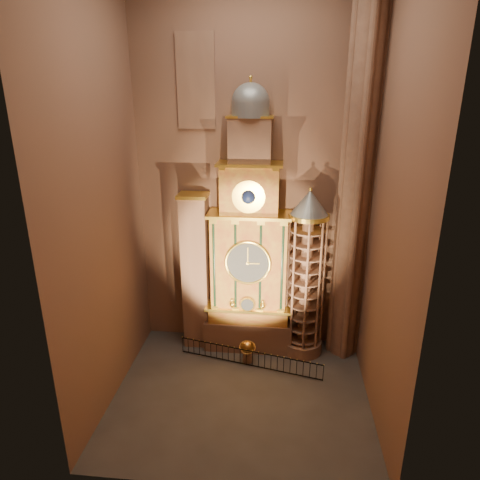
# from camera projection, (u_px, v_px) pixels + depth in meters

# --- Properties ---
(floor) EXTENTS (14.00, 14.00, 0.00)m
(floor) POSITION_uv_depth(u_px,v_px,m) (241.00, 394.00, 23.83)
(floor) COLOR #383330
(floor) RESTS_ON ground
(wall_back) EXTENTS (22.00, 0.00, 22.00)m
(wall_back) POSITION_uv_depth(u_px,v_px,m) (251.00, 178.00, 25.83)
(wall_back) COLOR brown
(wall_back) RESTS_ON floor
(wall_left) EXTENTS (0.00, 22.00, 22.00)m
(wall_left) POSITION_uv_depth(u_px,v_px,m) (99.00, 199.00, 20.88)
(wall_left) COLOR brown
(wall_left) RESTS_ON floor
(wall_right) EXTENTS (0.00, 22.00, 22.00)m
(wall_right) POSITION_uv_depth(u_px,v_px,m) (394.00, 207.00, 19.51)
(wall_right) COLOR brown
(wall_right) RESTS_ON floor
(astronomical_clock) EXTENTS (5.60, 2.41, 16.70)m
(astronomical_clock) POSITION_uv_depth(u_px,v_px,m) (249.00, 251.00, 26.28)
(astronomical_clock) COLOR #8C634C
(astronomical_clock) RESTS_ON floor
(portrait_tower) EXTENTS (1.80, 1.60, 10.20)m
(portrait_tower) POSITION_uv_depth(u_px,v_px,m) (196.00, 272.00, 27.14)
(portrait_tower) COLOR #8C634C
(portrait_tower) RESTS_ON floor
(stair_turret) EXTENTS (2.50, 2.50, 10.80)m
(stair_turret) POSITION_uv_depth(u_px,v_px,m) (306.00, 276.00, 26.16)
(stair_turret) COLOR #8C634C
(stair_turret) RESTS_ON floor
(gothic_pier) EXTENTS (2.04, 2.04, 22.00)m
(gothic_pier) POSITION_uv_depth(u_px,v_px,m) (357.00, 184.00, 24.29)
(gothic_pier) COLOR #8C634C
(gothic_pier) RESTS_ON floor
(stained_glass_window) EXTENTS (2.20, 0.14, 5.20)m
(stained_glass_window) POSITION_uv_depth(u_px,v_px,m) (196.00, 82.00, 24.24)
(stained_glass_window) COLOR navy
(stained_glass_window) RESTS_ON wall_back
(celestial_globe) EXTENTS (1.07, 1.02, 1.47)m
(celestial_globe) POSITION_uv_depth(u_px,v_px,m) (247.00, 350.00, 26.41)
(celestial_globe) COLOR #8C634C
(celestial_globe) RESTS_ON floor
(iron_railing) EXTENTS (8.78, 2.09, 1.06)m
(iron_railing) POSITION_uv_depth(u_px,v_px,m) (249.00, 358.00, 26.09)
(iron_railing) COLOR black
(iron_railing) RESTS_ON floor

